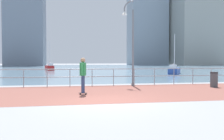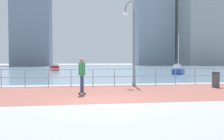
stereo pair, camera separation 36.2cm
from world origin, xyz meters
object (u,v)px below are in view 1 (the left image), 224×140
object	(u,v)px
lamppost	(130,39)
trash_bin	(214,80)
skateboarder	(83,73)
sailboat_ivory	(174,70)
sailboat_gray	(49,67)

from	to	relation	value
lamppost	trash_bin	distance (m)	5.68
lamppost	skateboarder	world-z (taller)	lamppost
lamppost	sailboat_ivory	xyz separation A→B (m)	(8.95, 13.09, -2.53)
skateboarder	trash_bin	world-z (taller)	skateboarder
trash_bin	sailboat_ivory	distance (m)	15.27
lamppost	trash_bin	bearing A→B (deg)	-18.45
lamppost	skateboarder	size ratio (longest dim) A/B	3.11
sailboat_gray	sailboat_ivory	bearing A→B (deg)	-44.19
lamppost	sailboat_ivory	size ratio (longest dim) A/B	1.11
skateboarder	sailboat_ivory	bearing A→B (deg)	53.79
lamppost	sailboat_gray	size ratio (longest dim) A/B	1.04
sailboat_ivory	sailboat_gray	xyz separation A→B (m)	(-16.04, 15.60, 0.03)
skateboarder	sailboat_gray	world-z (taller)	sailboat_gray
sailboat_ivory	sailboat_gray	bearing A→B (deg)	135.81
trash_bin	sailboat_ivory	world-z (taller)	sailboat_ivory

